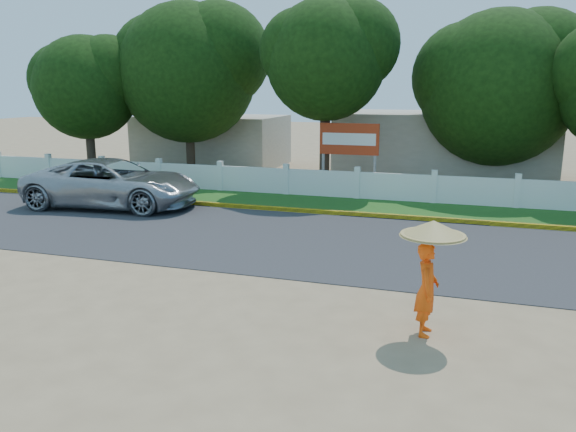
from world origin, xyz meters
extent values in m
plane|color=#9E8460|center=(0.00, 0.00, 0.00)|extent=(120.00, 120.00, 0.00)
cube|color=#38383A|center=(0.00, 4.50, 0.01)|extent=(60.00, 7.00, 0.02)
cube|color=#2D601E|center=(0.00, 9.75, 0.01)|extent=(60.00, 3.50, 0.03)
cube|color=yellow|center=(0.00, 8.05, 0.08)|extent=(40.00, 0.18, 0.16)
cube|color=silver|center=(0.00, 11.20, 0.55)|extent=(40.00, 0.10, 1.10)
cube|color=#B7AD99|center=(3.00, 18.00, 1.60)|extent=(10.00, 6.00, 3.20)
cube|color=#B7AD99|center=(-10.00, 19.00, 1.40)|extent=(8.00, 5.00, 2.80)
imported|color=#A2A6AA|center=(-8.44, 6.90, 0.90)|extent=(6.74, 3.60, 1.80)
imported|color=#FF500D|center=(3.59, -1.03, 0.86)|extent=(0.42, 0.63, 1.72)
cylinder|color=gray|center=(3.64, -1.03, 1.52)|extent=(0.02, 0.02, 1.11)
cone|color=tan|center=(3.64, -1.03, 2.00)|extent=(1.18, 1.18, 0.28)
cylinder|color=gray|center=(-1.69, 12.30, 1.00)|extent=(0.12, 0.12, 2.00)
cylinder|color=gray|center=(0.51, 12.30, 1.00)|extent=(0.12, 0.12, 2.00)
cube|color=#AC2E12|center=(-0.59, 12.30, 2.30)|extent=(2.50, 0.12, 1.30)
cube|color=silver|center=(-0.59, 12.24, 2.30)|extent=(2.25, 0.02, 0.49)
cylinder|color=#473828|center=(5.21, 15.24, 1.27)|extent=(0.44, 0.44, 2.53)
sphere|color=#183B0D|center=(5.21, 15.24, 4.35)|extent=(6.61, 6.61, 6.61)
cylinder|color=#473828|center=(-1.79, 12.92, 2.06)|extent=(0.44, 0.44, 4.12)
sphere|color=#183B0D|center=(-1.79, 12.92, 5.52)|extent=(5.09, 5.09, 5.09)
cylinder|color=#473828|center=(-9.30, 14.86, 1.60)|extent=(0.44, 0.44, 3.20)
sphere|color=#183B0D|center=(-9.30, 14.86, 5.08)|extent=(6.83, 6.83, 6.83)
cylinder|color=#473828|center=(-13.88, 12.99, 1.50)|extent=(0.44, 0.44, 3.00)
sphere|color=#183B0D|center=(-13.88, 12.99, 4.39)|extent=(5.03, 5.03, 5.03)
camera|label=1|loc=(4.09, -10.88, 4.41)|focal=35.00mm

